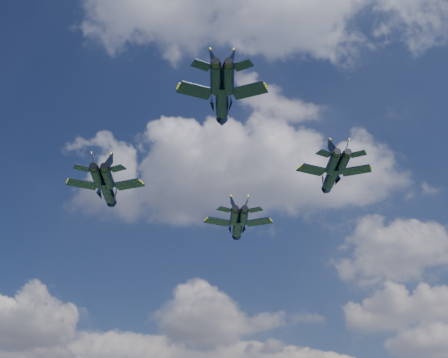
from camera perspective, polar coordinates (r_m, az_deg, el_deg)
jet_lead at (r=114.52m, az=1.39°, el=-4.88°), size 13.46×17.86×4.21m
jet_left at (r=97.56m, az=-11.72°, el=-1.19°), size 12.75×16.94×3.99m
jet_right at (r=97.88m, az=10.83°, el=0.21°), size 12.50×16.61×3.91m
jet_slot at (r=77.42m, az=-0.20°, el=7.91°), size 12.11×15.97×3.77m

